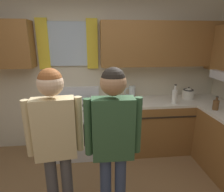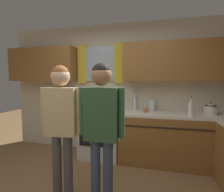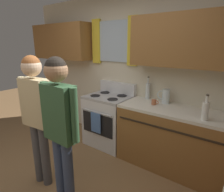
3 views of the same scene
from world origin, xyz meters
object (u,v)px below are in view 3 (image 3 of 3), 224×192
stove_oven (109,119)px  cup_terracotta (154,102)px  adult_left (36,107)px  adult_in_plaid (60,119)px  bottle_tall_clear (148,90)px  water_pitcher (165,96)px  bottle_milk_white (205,110)px

stove_oven → cup_terracotta: stove_oven is taller
adult_left → adult_in_plaid: bearing=-7.4°
stove_oven → bottle_tall_clear: bottle_tall_clear is taller
water_pitcher → adult_left: bearing=-124.4°
water_pitcher → bottle_tall_clear: bearing=168.6°
water_pitcher → adult_in_plaid: bearing=-107.6°
adult_left → adult_in_plaid: adult_in_plaid is taller
adult_left → adult_in_plaid: 0.53m
bottle_milk_white → bottle_tall_clear: (-0.94, 0.42, 0.02)m
stove_oven → bottle_tall_clear: 0.88m
cup_terracotta → adult_left: (-0.92, -1.34, 0.10)m
adult_in_plaid → water_pitcher: bearing=72.4°
bottle_milk_white → adult_in_plaid: size_ratio=0.19×
stove_oven → water_pitcher: (0.94, 0.17, 0.54)m
stove_oven → water_pitcher: water_pitcher is taller
stove_oven → adult_left: adult_left is taller
bottle_tall_clear → water_pitcher: (0.32, -0.07, -0.03)m
stove_oven → cup_terracotta: bearing=0.7°
bottle_tall_clear → adult_left: size_ratio=0.22×
stove_oven → bottle_tall_clear: size_ratio=3.00×
stove_oven → bottle_tall_clear: (0.62, 0.23, 0.57)m
cup_terracotta → adult_in_plaid: 1.46m
adult_in_plaid → stove_oven: bearing=107.8°
bottle_milk_white → water_pitcher: (-0.62, 0.35, -0.01)m
bottle_tall_clear → water_pitcher: 0.33m
bottle_tall_clear → adult_in_plaid: 1.64m
stove_oven → water_pitcher: 1.10m
cup_terracotta → stove_oven: bearing=-179.3°
stove_oven → bottle_milk_white: (1.56, -0.18, 0.55)m
cup_terracotta → adult_left: adult_left is taller
bottle_tall_clear → adult_in_plaid: bearing=-96.0°
cup_terracotta → adult_left: 1.62m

